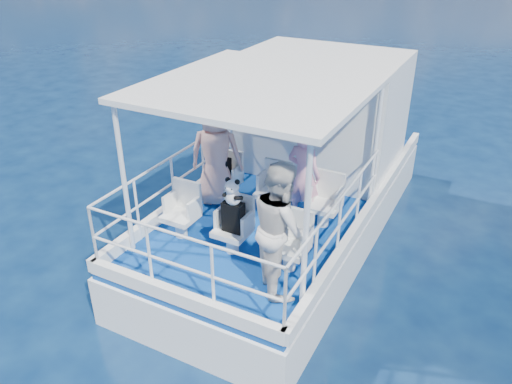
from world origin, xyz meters
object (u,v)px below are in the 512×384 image
(passenger_port_fwd, at_px, (216,154))
(backpack_center, at_px, (233,217))
(passenger_stbd_aft, at_px, (281,227))
(panda, at_px, (233,192))

(passenger_port_fwd, xyz_separation_m, backpack_center, (1.01, -1.19, -0.29))
(passenger_port_fwd, height_order, backpack_center, passenger_port_fwd)
(passenger_stbd_aft, bearing_deg, passenger_port_fwd, 10.89)
(backpack_center, bearing_deg, panda, -56.20)
(panda, bearing_deg, backpack_center, 123.80)
(panda, bearing_deg, passenger_stbd_aft, -20.85)
(passenger_port_fwd, height_order, passenger_stbd_aft, passenger_port_fwd)
(passenger_stbd_aft, xyz_separation_m, backpack_center, (-0.89, 0.36, -0.28))
(passenger_port_fwd, xyz_separation_m, panda, (1.02, -1.22, 0.13))
(passenger_stbd_aft, distance_m, panda, 0.95)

